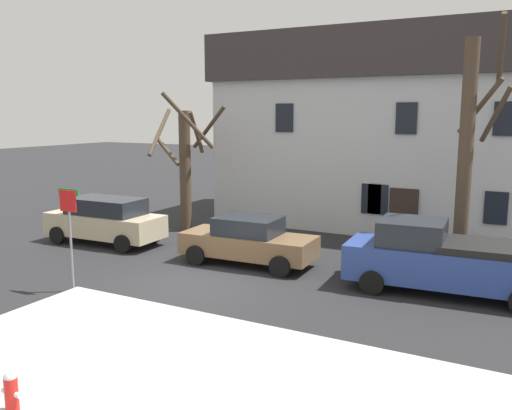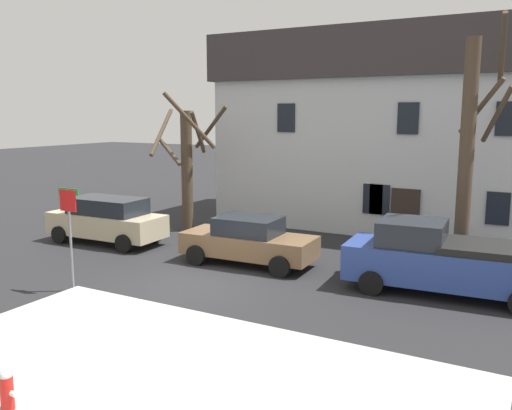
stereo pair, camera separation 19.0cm
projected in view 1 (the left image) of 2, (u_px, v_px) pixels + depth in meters
ground_plane at (192, 285)px, 15.82m from camera, size 120.00×120.00×0.00m
sidewalk_slab at (136, 408)px, 9.12m from camera, size 11.33×8.29×0.12m
building_main at (389, 129)px, 24.56m from camera, size 14.81×7.76×8.44m
tree_bare_near at (185, 162)px, 22.72m from camera, size 3.15×3.22×5.84m
tree_bare_mid at (468, 151)px, 16.69m from camera, size 1.70×2.05×7.81m
car_beige_wagon at (105, 220)px, 20.80m from camera, size 4.75×2.10×1.79m
car_brown_sedan at (248, 241)px, 17.91m from camera, size 4.53×2.07×1.61m
pickup_truck_blue at (446, 259)px, 15.03m from camera, size 5.68×2.51×2.01m
fire_hydrant at (11, 390)px, 8.86m from camera, size 0.42×0.22×0.71m
street_sign_pole at (69, 221)px, 14.92m from camera, size 0.76×0.07×2.95m
bicycle_leaning at (128, 225)px, 22.66m from camera, size 1.75×0.09×1.03m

